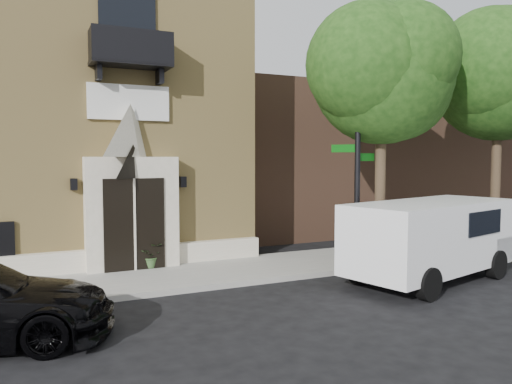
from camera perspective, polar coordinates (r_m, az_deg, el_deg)
ground at (r=12.67m, az=-6.80°, el=-11.32°), size 120.00×120.00×0.00m
sidewalk at (r=14.34m, az=-4.88°, el=-9.18°), size 42.00×3.00×0.15m
church at (r=19.62m, az=-22.86°, el=7.47°), size 12.20×11.01×9.30m
neighbour_building at (r=25.98m, az=12.38°, el=3.60°), size 18.00×8.00×6.40m
street_tree_left at (r=15.69m, az=14.53°, el=13.13°), size 4.97×4.38×7.77m
street_tree_mid at (r=19.28m, az=26.33°, el=12.11°), size 5.21×4.64×8.25m
cargo_van at (r=14.36m, az=19.72°, el=-4.79°), size 5.62×3.33×2.16m
street_sign at (r=14.75m, az=11.50°, el=3.60°), size 1.19×0.93×6.18m
fire_hydrant at (r=16.09m, az=16.37°, el=-6.12°), size 0.47×0.38×0.83m
dumpster at (r=17.60m, az=19.57°, el=-4.48°), size 2.24×1.64×1.31m
planter at (r=14.83m, az=-11.93°, el=-7.09°), size 0.69×0.61×0.72m
pedestrian_near at (r=16.74m, az=15.90°, el=-4.18°), size 0.66×0.47×1.71m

